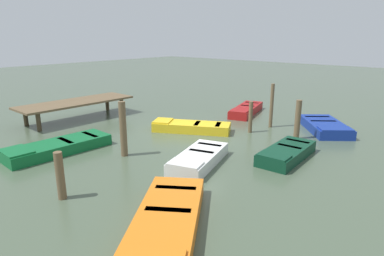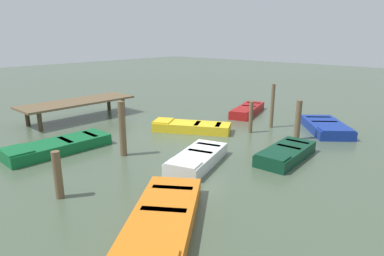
{
  "view_description": "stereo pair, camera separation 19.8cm",
  "coord_description": "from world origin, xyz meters",
  "px_view_note": "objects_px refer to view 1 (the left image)",
  "views": [
    {
      "loc": [
        -10.39,
        -8.94,
        4.21
      ],
      "look_at": [
        0.0,
        0.0,
        0.35
      ],
      "focal_mm": 30.87,
      "sensor_mm": 36.0,
      "label": 1
    },
    {
      "loc": [
        -10.26,
        -9.09,
        4.21
      ],
      "look_at": [
        0.0,
        0.0,
        0.35
      ],
      "focal_mm": 30.87,
      "sensor_mm": 36.0,
      "label": 2
    }
  ],
  "objects_px": {
    "rowboat_dark_green": "(286,153)",
    "mooring_piling_far_right": "(251,117)",
    "rowboat_blue": "(325,126)",
    "rowboat_white": "(199,158)",
    "dock_segment": "(76,103)",
    "rowboat_red": "(246,110)",
    "mooring_piling_mid_right": "(60,176)",
    "rowboat_orange": "(165,225)",
    "mooring_piling_near_left": "(272,106)",
    "rowboat_green": "(58,147)",
    "rowboat_yellow": "(191,127)",
    "mooring_piling_mid_left": "(298,120)",
    "mooring_piling_near_right": "(123,129)"
  },
  "relations": [
    {
      "from": "dock_segment",
      "to": "mooring_piling_mid_right",
      "type": "xyz_separation_m",
      "value": [
        -4.94,
        -7.52,
        -0.19
      ]
    },
    {
      "from": "rowboat_dark_green",
      "to": "rowboat_orange",
      "type": "distance_m",
      "value": 6.04
    },
    {
      "from": "rowboat_blue",
      "to": "mooring_piling_mid_right",
      "type": "bearing_deg",
      "value": -53.98
    },
    {
      "from": "mooring_piling_near_left",
      "to": "rowboat_orange",
      "type": "bearing_deg",
      "value": -165.52
    },
    {
      "from": "rowboat_red",
      "to": "mooring_piling_near_left",
      "type": "distance_m",
      "value": 2.99
    },
    {
      "from": "rowboat_green",
      "to": "rowboat_blue",
      "type": "bearing_deg",
      "value": 147.3
    },
    {
      "from": "mooring_piling_near_left",
      "to": "rowboat_red",
      "type": "bearing_deg",
      "value": 55.15
    },
    {
      "from": "rowboat_green",
      "to": "rowboat_yellow",
      "type": "relative_size",
      "value": 1.08
    },
    {
      "from": "rowboat_blue",
      "to": "rowboat_green",
      "type": "xyz_separation_m",
      "value": [
        -9.4,
        6.5,
        -0.0
      ]
    },
    {
      "from": "rowboat_red",
      "to": "mooring_piling_far_right",
      "type": "bearing_deg",
      "value": 18.48
    },
    {
      "from": "rowboat_white",
      "to": "rowboat_green",
      "type": "height_order",
      "value": "same"
    },
    {
      "from": "dock_segment",
      "to": "rowboat_red",
      "type": "height_order",
      "value": "dock_segment"
    },
    {
      "from": "mooring_piling_near_right",
      "to": "mooring_piling_near_left",
      "type": "bearing_deg",
      "value": -17.29
    },
    {
      "from": "rowboat_red",
      "to": "mooring_piling_near_right",
      "type": "height_order",
      "value": "mooring_piling_near_right"
    },
    {
      "from": "rowboat_white",
      "to": "rowboat_red",
      "type": "distance_m",
      "value": 7.99
    },
    {
      "from": "rowboat_red",
      "to": "rowboat_yellow",
      "type": "height_order",
      "value": "same"
    },
    {
      "from": "rowboat_green",
      "to": "mooring_piling_far_right",
      "type": "relative_size",
      "value": 2.7
    },
    {
      "from": "mooring_piling_far_right",
      "to": "mooring_piling_near_left",
      "type": "distance_m",
      "value": 1.46
    },
    {
      "from": "dock_segment",
      "to": "mooring_piling_near_left",
      "type": "relative_size",
      "value": 2.81
    },
    {
      "from": "rowboat_white",
      "to": "mooring_piling_near_right",
      "type": "height_order",
      "value": "mooring_piling_near_right"
    },
    {
      "from": "rowboat_green",
      "to": "mooring_piling_mid_right",
      "type": "height_order",
      "value": "mooring_piling_mid_right"
    },
    {
      "from": "rowboat_yellow",
      "to": "rowboat_dark_green",
      "type": "bearing_deg",
      "value": 146.52
    },
    {
      "from": "dock_segment",
      "to": "rowboat_white",
      "type": "xyz_separation_m",
      "value": [
        -0.7,
        -8.74,
        -0.63
      ]
    },
    {
      "from": "rowboat_blue",
      "to": "mooring_piling_mid_left",
      "type": "relative_size",
      "value": 2.02
    },
    {
      "from": "rowboat_red",
      "to": "mooring_piling_near_right",
      "type": "distance_m",
      "value": 8.63
    },
    {
      "from": "rowboat_blue",
      "to": "mooring_piling_near_right",
      "type": "height_order",
      "value": "mooring_piling_near_right"
    },
    {
      "from": "dock_segment",
      "to": "mooring_piling_near_right",
      "type": "xyz_separation_m",
      "value": [
        -1.8,
        -6.16,
        0.15
      ]
    },
    {
      "from": "rowboat_orange",
      "to": "mooring_piling_mid_left",
      "type": "distance_m",
      "value": 8.54
    },
    {
      "from": "rowboat_orange",
      "to": "rowboat_white",
      "type": "bearing_deg",
      "value": 174.92
    },
    {
      "from": "rowboat_green",
      "to": "rowboat_yellow",
      "type": "height_order",
      "value": "same"
    },
    {
      "from": "rowboat_green",
      "to": "mooring_piling_near_left",
      "type": "bearing_deg",
      "value": 154.68
    },
    {
      "from": "rowboat_blue",
      "to": "mooring_piling_mid_left",
      "type": "xyz_separation_m",
      "value": [
        -2.0,
        0.48,
        0.61
      ]
    },
    {
      "from": "mooring_piling_mid_right",
      "to": "mooring_piling_near_right",
      "type": "bearing_deg",
      "value": 23.43
    },
    {
      "from": "rowboat_white",
      "to": "mooring_piling_mid_left",
      "type": "relative_size",
      "value": 1.85
    },
    {
      "from": "dock_segment",
      "to": "rowboat_red",
      "type": "bearing_deg",
      "value": -40.51
    },
    {
      "from": "mooring_piling_far_right",
      "to": "mooring_piling_near_right",
      "type": "bearing_deg",
      "value": 161.22
    },
    {
      "from": "dock_segment",
      "to": "mooring_piling_far_right",
      "type": "bearing_deg",
      "value": -64.2
    },
    {
      "from": "rowboat_white",
      "to": "rowboat_green",
      "type": "bearing_deg",
      "value": -79.13
    },
    {
      "from": "rowboat_dark_green",
      "to": "mooring_piling_far_right",
      "type": "relative_size",
      "value": 2.05
    },
    {
      "from": "rowboat_white",
      "to": "rowboat_orange",
      "type": "bearing_deg",
      "value": 12.33
    },
    {
      "from": "rowboat_dark_green",
      "to": "mooring_piling_near_right",
      "type": "relative_size",
      "value": 1.45
    },
    {
      "from": "rowboat_red",
      "to": "mooring_piling_mid_right",
      "type": "relative_size",
      "value": 2.75
    },
    {
      "from": "rowboat_green",
      "to": "mooring_piling_mid_right",
      "type": "bearing_deg",
      "value": 65.65
    },
    {
      "from": "mooring_piling_near_left",
      "to": "rowboat_dark_green",
      "type": "bearing_deg",
      "value": -144.66
    },
    {
      "from": "mooring_piling_near_left",
      "to": "mooring_piling_mid_left",
      "type": "relative_size",
      "value": 1.25
    },
    {
      "from": "rowboat_orange",
      "to": "dock_segment",
      "type": "bearing_deg",
      "value": -146.21
    },
    {
      "from": "rowboat_yellow",
      "to": "rowboat_dark_green",
      "type": "relative_size",
      "value": 1.23
    },
    {
      "from": "mooring_piling_mid_right",
      "to": "mooring_piling_far_right",
      "type": "bearing_deg",
      "value": -3.47
    },
    {
      "from": "rowboat_blue",
      "to": "rowboat_white",
      "type": "height_order",
      "value": "same"
    },
    {
      "from": "rowboat_blue",
      "to": "rowboat_orange",
      "type": "distance_m",
      "value": 10.49
    }
  ]
}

